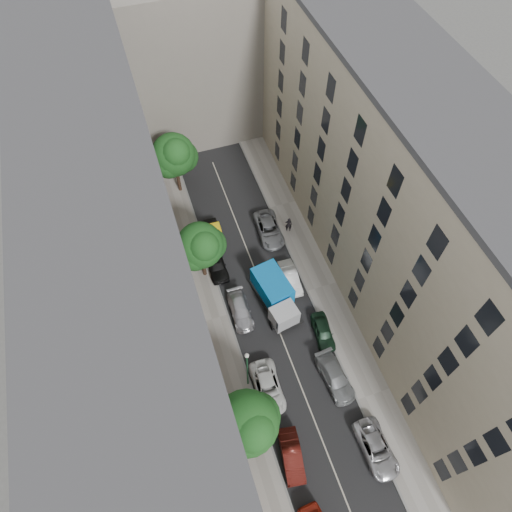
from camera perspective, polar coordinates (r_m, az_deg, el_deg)
name	(u,v)px	position (r m, az deg, el deg)	size (l,w,h in m)	color
ground	(268,303)	(43.42, 1.53, -5.92)	(120.00, 120.00, 0.00)	#4C4C49
road_surface	(268,303)	(43.41, 1.53, -5.91)	(8.00, 44.00, 0.02)	black
sidewalk_left	(212,319)	(42.74, -5.51, -7.90)	(3.00, 44.00, 0.15)	gray
sidewalk_right	(322,287)	(44.65, 8.22, -3.85)	(3.00, 44.00, 0.15)	gray
building_left	(128,280)	(34.27, -15.73, -2.90)	(8.00, 44.00, 20.00)	#514D4B
building_right	(399,206)	(38.86, 17.45, 5.95)	(8.00, 44.00, 20.00)	tan
building_endcap	(187,54)	(56.00, -8.65, 23.74)	(18.00, 12.00, 18.00)	slate
tarp_truck	(275,295)	(42.08, 2.44, -4.90)	(3.38, 6.48, 2.83)	black
car_left_1	(292,456)	(38.27, 4.48, -23.62)	(1.45, 4.17, 1.37)	#49130E
car_left_2	(268,387)	(39.52, 1.46, -16.09)	(2.23, 4.84, 1.35)	silver
car_left_3	(240,310)	(42.36, -1.96, -6.79)	(1.79, 4.41, 1.28)	#B4B4B9
car_left_4	(216,264)	(44.98, -5.01, -0.96)	(1.77, 4.39, 1.50)	black
car_left_5	(214,235)	(47.19, -5.30, 2.69)	(1.38, 3.97, 1.31)	black
car_right_0	(376,449)	(39.41, 14.80, -22.26)	(2.19, 4.75, 1.32)	silver
car_right_1	(335,377)	(40.32, 9.85, -14.71)	(1.93, 4.75, 1.38)	gray
car_right_2	(323,332)	(41.81, 8.38, -9.33)	(1.55, 3.84, 1.31)	black
car_right_3	(290,278)	(44.15, 4.29, -2.75)	(1.41, 4.05, 1.33)	silver
car_right_4	(269,229)	(47.35, 1.62, 3.35)	(2.35, 5.10, 1.42)	slate
tree_near	(248,424)	(34.50, -0.96, -20.29)	(5.03, 4.71, 7.10)	#382619
tree_mid	(202,247)	(41.26, -6.82, 1.15)	(4.72, 4.35, 7.07)	#382619
tree_far	(175,156)	(48.72, -10.11, 12.16)	(4.89, 4.54, 7.63)	#382619
lamp_post	(247,367)	(36.49, -1.10, -13.66)	(0.36, 0.36, 6.33)	#164E2B
pedestrian	(289,224)	(47.35, 4.09, 3.95)	(0.69, 0.45, 1.90)	black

